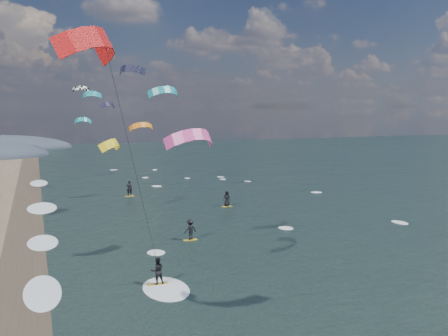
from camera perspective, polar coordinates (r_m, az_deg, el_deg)
name	(u,v)px	position (r m, az deg, el deg)	size (l,w,h in m)	color
wet_sand_strip	(18,333)	(26.20, -22.48, -16.98)	(3.00, 240.00, 0.00)	#382D23
kitesurfer_near_b	(127,134)	(23.99, -11.05, 3.84)	(6.78, 9.19, 14.31)	gold
far_kitesurfers	(185,207)	(47.86, -4.54, -4.52)	(9.59, 21.71, 1.85)	gold
bg_kite_field	(120,104)	(68.88, -11.82, 7.16)	(11.27, 77.98, 9.19)	teal
shoreline_surf	(44,294)	(30.59, -19.92, -13.34)	(2.40, 79.40, 0.11)	white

